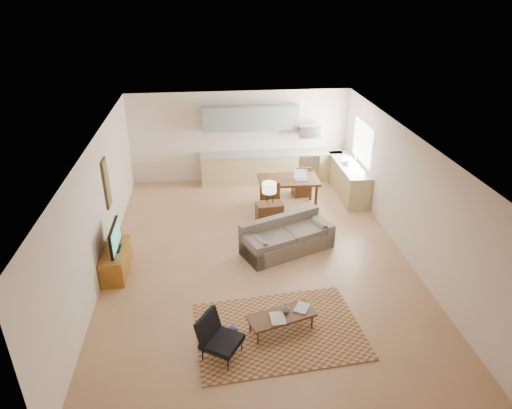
{
  "coord_description": "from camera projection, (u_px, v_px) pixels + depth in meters",
  "views": [
    {
      "loc": [
        -0.99,
        -8.52,
        5.53
      ],
      "look_at": [
        0.0,
        0.3,
        1.15
      ],
      "focal_mm": 32.0,
      "sensor_mm": 36.0,
      "label": 1
    }
  ],
  "objects": [
    {
      "name": "room",
      "position": [
        258.0,
        202.0,
        9.54
      ],
      "size": [
        9.0,
        9.0,
        9.0
      ],
      "color": "#A67852",
      "rests_on": "ground"
    },
    {
      "name": "kitchen_counter_back",
      "position": [
        271.0,
        167.0,
        13.75
      ],
      "size": [
        4.26,
        0.64,
        0.92
      ],
      "primitive_type": null,
      "color": "tan",
      "rests_on": "ground"
    },
    {
      "name": "kitchen_counter_right",
      "position": [
        348.0,
        179.0,
        12.9
      ],
      "size": [
        0.64,
        2.26,
        0.92
      ],
      "primitive_type": null,
      "color": "tan",
      "rests_on": "ground"
    },
    {
      "name": "kitchen_range",
      "position": [
        307.0,
        166.0,
        13.87
      ],
      "size": [
        0.62,
        0.62,
        0.9
      ],
      "primitive_type": "cube",
      "color": "#A5A8AD",
      "rests_on": "ground"
    },
    {
      "name": "kitchen_microwave",
      "position": [
        309.0,
        131.0,
        13.4
      ],
      "size": [
        0.62,
        0.4,
        0.35
      ],
      "primitive_type": "cube",
      "color": "#A5A8AD",
      "rests_on": "room"
    },
    {
      "name": "upper_cabinets",
      "position": [
        251.0,
        118.0,
        13.17
      ],
      "size": [
        2.8,
        0.34,
        0.7
      ],
      "primitive_type": "cube",
      "color": "gray",
      "rests_on": "room"
    },
    {
      "name": "window_right",
      "position": [
        362.0,
        142.0,
        12.45
      ],
      "size": [
        0.02,
        1.4,
        1.05
      ],
      "primitive_type": "cube",
      "color": "white",
      "rests_on": "room"
    },
    {
      "name": "wall_art_left",
      "position": [
        107.0,
        183.0,
        9.94
      ],
      "size": [
        0.06,
        0.42,
        1.1
      ],
      "primitive_type": null,
      "color": "olive",
      "rests_on": "room"
    },
    {
      "name": "triptych",
      "position": [
        237.0,
        124.0,
        13.34
      ],
      "size": [
        1.7,
        0.04,
        0.5
      ],
      "primitive_type": null,
      "color": "#F9F1C7",
      "rests_on": "room"
    },
    {
      "name": "rug",
      "position": [
        279.0,
        330.0,
        7.99
      ],
      "size": [
        3.02,
        2.21,
        0.02
      ],
      "primitive_type": "cube",
      "rotation": [
        0.0,
        0.0,
        0.08
      ],
      "color": "brown",
      "rests_on": "floor"
    },
    {
      "name": "sofa",
      "position": [
        288.0,
        236.0,
        10.22
      ],
      "size": [
        2.33,
        1.69,
        0.74
      ],
      "primitive_type": null,
      "rotation": [
        0.0,
        0.0,
        0.4
      ],
      "color": "#6B6055",
      "rests_on": "floor"
    },
    {
      "name": "coffee_table",
      "position": [
        281.0,
        323.0,
        7.92
      ],
      "size": [
        1.27,
        0.79,
        0.36
      ],
      "primitive_type": null,
      "rotation": [
        0.0,
        0.0,
        0.29
      ],
      "color": "#4C2F1B",
      "rests_on": "floor"
    },
    {
      "name": "book_a",
      "position": [
        270.0,
        319.0,
        7.72
      ],
      "size": [
        0.28,
        0.36,
        0.03
      ],
      "primitive_type": "imported",
      "rotation": [
        0.0,
        0.0,
        0.05
      ],
      "color": "maroon",
      "rests_on": "coffee_table"
    },
    {
      "name": "book_b",
      "position": [
        296.0,
        306.0,
        8.04
      ],
      "size": [
        0.5,
        0.51,
        0.02
      ],
      "primitive_type": "imported",
      "rotation": [
        0.0,
        0.0,
        -0.53
      ],
      "color": "navy",
      "rests_on": "coffee_table"
    },
    {
      "name": "vase",
      "position": [
        285.0,
        308.0,
        7.88
      ],
      "size": [
        0.2,
        0.2,
        0.16
      ],
      "primitive_type": "imported",
      "rotation": [
        0.0,
        0.0,
        -0.14
      ],
      "color": "black",
      "rests_on": "coffee_table"
    },
    {
      "name": "armchair",
      "position": [
        222.0,
        338.0,
        7.3
      ],
      "size": [
        0.9,
        0.9,
        0.75
      ],
      "primitive_type": null,
      "rotation": [
        0.0,
        0.0,
        1.0
      ],
      "color": "black",
      "rests_on": "floor"
    },
    {
      "name": "tv_credenza",
      "position": [
        116.0,
        261.0,
        9.49
      ],
      "size": [
        0.46,
        1.2,
        0.56
      ],
      "primitive_type": null,
      "color": "brown",
      "rests_on": "floor"
    },
    {
      "name": "tv",
      "position": [
        115.0,
        238.0,
        9.25
      ],
      "size": [
        0.09,
        0.93,
        0.56
      ],
      "primitive_type": null,
      "color": "black",
      "rests_on": "tv_credenza"
    },
    {
      "name": "console_table",
      "position": [
        269.0,
        216.0,
        11.11
      ],
      "size": [
        0.64,
        0.46,
        0.7
      ],
      "primitive_type": null,
      "rotation": [
        0.0,
        0.0,
        0.1
      ],
      "color": "#3E2412",
      "rests_on": "floor"
    },
    {
      "name": "table_lamp",
      "position": [
        269.0,
        193.0,
        10.83
      ],
      "size": [
        0.34,
        0.34,
        0.56
      ],
      "primitive_type": null,
      "rotation": [
        0.0,
        0.0,
        -0.01
      ],
      "color": "beige",
      "rests_on": "console_table"
    },
    {
      "name": "dining_table",
      "position": [
        288.0,
        193.0,
        12.23
      ],
      "size": [
        1.62,
        0.95,
        0.81
      ],
      "primitive_type": null,
      "rotation": [
        0.0,
        0.0,
        -0.02
      ],
      "color": "#3E2412",
      "rests_on": "floor"
    },
    {
      "name": "dining_chair_near",
      "position": [
        273.0,
        203.0,
        11.55
      ],
      "size": [
        0.49,
        0.51,
        0.91
      ],
      "primitive_type": null,
      "rotation": [
        0.0,
        0.0,
        0.12
      ],
      "color": "#3E2412",
      "rests_on": "floor"
    },
    {
      "name": "dining_chair_far",
      "position": [
        301.0,
        180.0,
        12.86
      ],
      "size": [
        0.48,
        0.5,
        0.92
      ],
      "primitive_type": null,
      "rotation": [
        0.0,
        0.0,
        3.24
      ],
      "color": "#3E2412",
      "rests_on": "floor"
    },
    {
      "name": "laptop",
      "position": [
        301.0,
        175.0,
        11.93
      ],
      "size": [
        0.35,
        0.27,
        0.26
      ],
      "primitive_type": null,
      "rotation": [
        0.0,
        0.0,
        -0.04
      ],
      "color": "#A5A8AD",
      "rests_on": "dining_table"
    },
    {
      "name": "soap_bottle",
      "position": [
        343.0,
        156.0,
        12.99
      ],
      "size": [
        0.12,
        0.12,
        0.19
      ],
      "primitive_type": "imported",
      "rotation": [
        0.0,
        0.0,
        -0.19
      ],
      "color": "#F9F1C7",
      "rests_on": "kitchen_counter_right"
    }
  ]
}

